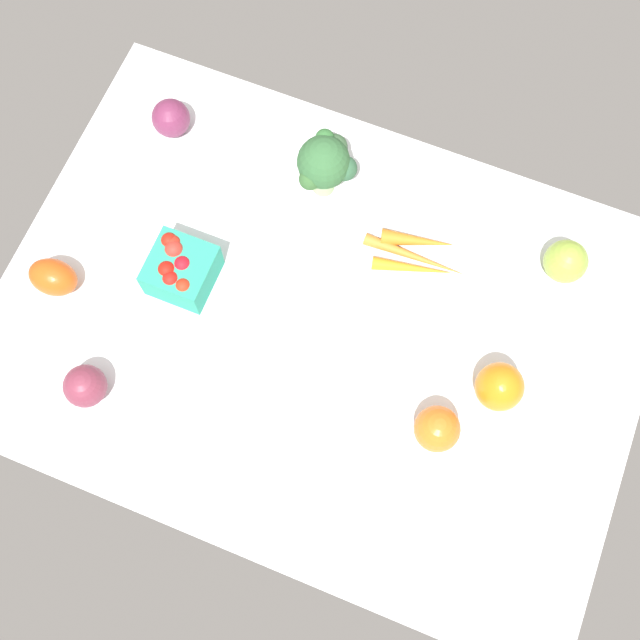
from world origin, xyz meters
TOP-DOWN VIEW (x-y plane):
  - tablecloth at (0.00, 0.00)cm, footprint 104.00×76.00cm
  - heirloom_tomato_green at (33.46, 23.60)cm, footprint 7.15×7.15cm
  - bell_pepper_orange at (29.77, -0.51)cm, footprint 8.80×8.80cm
  - carrot_bunch at (10.28, 16.99)cm, footprint 17.70×10.42cm
  - red_onion_near_basket at (-37.48, 24.25)cm, footprint 6.66×6.66cm
  - heirloom_tomato_orange at (23.08, -10.04)cm, footprint 7.13×7.13cm
  - berry_basket at (-23.91, -0.85)cm, footprint 10.01×10.01cm
  - red_onion_center at (-29.45, -23.83)cm, footprint 6.71×6.71cm
  - roma_tomato at (-42.69, -9.55)cm, footprint 8.40×6.38cm
  - broccoli_head at (-8.50, 23.65)cm, footprint 9.93×10.84cm

SIDE VIEW (x-z plane):
  - tablecloth at x=0.00cm, z-range 0.00..2.00cm
  - carrot_bunch at x=10.28cm, z-range 1.78..4.66cm
  - roma_tomato at x=-42.69cm, z-range 2.00..7.95cm
  - red_onion_near_basket at x=-37.48cm, z-range 2.00..8.66cm
  - red_onion_center at x=-29.45cm, z-range 2.00..8.71cm
  - heirloom_tomato_orange at x=23.08cm, z-range 2.00..9.13cm
  - heirloom_tomato_green at x=33.46cm, z-range 2.00..9.15cm
  - berry_basket at x=-23.91cm, z-range 2.02..9.65cm
  - bell_pepper_orange at x=29.77cm, z-range 2.00..10.42cm
  - broccoli_head at x=-8.50cm, z-range 3.48..16.27cm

